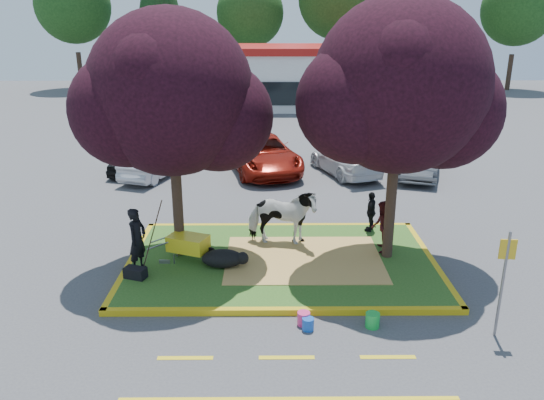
{
  "coord_description": "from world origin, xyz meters",
  "views": [
    {
      "loc": [
        -0.35,
        -13.06,
        6.33
      ],
      "look_at": [
        -0.26,
        0.5,
        1.68
      ],
      "focal_mm": 35.0,
      "sensor_mm": 36.0,
      "label": 1
    }
  ],
  "objects_px": {
    "bucket_pink": "(304,318)",
    "car_silver": "(155,163)",
    "bucket_green": "(373,320)",
    "car_black": "(137,156)",
    "sign_post": "(504,274)",
    "calf": "(222,259)",
    "bucket_blue": "(308,324)",
    "cow": "(282,217)",
    "wheelbarrow": "(189,244)",
    "handler": "(137,240)"
  },
  "relations": [
    {
      "from": "calf",
      "to": "bucket_blue",
      "type": "height_order",
      "value": "calf"
    },
    {
      "from": "cow",
      "to": "car_silver",
      "type": "xyz_separation_m",
      "value": [
        -5.12,
        7.4,
        -0.36
      ]
    },
    {
      "from": "cow",
      "to": "bucket_green",
      "type": "xyz_separation_m",
      "value": [
        1.87,
        -4.12,
        -0.82
      ]
    },
    {
      "from": "bucket_blue",
      "to": "car_silver",
      "type": "distance_m",
      "value": 12.9
    },
    {
      "from": "calf",
      "to": "car_black",
      "type": "height_order",
      "value": "car_black"
    },
    {
      "from": "sign_post",
      "to": "bucket_blue",
      "type": "relative_size",
      "value": 8.6
    },
    {
      "from": "car_silver",
      "to": "cow",
      "type": "bearing_deg",
      "value": 143.66
    },
    {
      "from": "bucket_blue",
      "to": "car_silver",
      "type": "height_order",
      "value": "car_silver"
    },
    {
      "from": "bucket_blue",
      "to": "car_black",
      "type": "bearing_deg",
      "value": 117.57
    },
    {
      "from": "cow",
      "to": "bucket_pink",
      "type": "bearing_deg",
      "value": -169.16
    },
    {
      "from": "handler",
      "to": "sign_post",
      "type": "relative_size",
      "value": 0.71
    },
    {
      "from": "sign_post",
      "to": "wheelbarrow",
      "type": "bearing_deg",
      "value": 158.36
    },
    {
      "from": "calf",
      "to": "cow",
      "type": "bearing_deg",
      "value": 21.93
    },
    {
      "from": "handler",
      "to": "calf",
      "type": "bearing_deg",
      "value": -65.98
    },
    {
      "from": "bucket_green",
      "to": "bucket_blue",
      "type": "height_order",
      "value": "bucket_green"
    },
    {
      "from": "car_black",
      "to": "calf",
      "type": "bearing_deg",
      "value": -57.48
    },
    {
      "from": "cow",
      "to": "car_black",
      "type": "bearing_deg",
      "value": 41.52
    },
    {
      "from": "calf",
      "to": "bucket_blue",
      "type": "relative_size",
      "value": 3.97
    },
    {
      "from": "car_black",
      "to": "car_silver",
      "type": "xyz_separation_m",
      "value": [
        0.99,
        -0.96,
        -0.02
      ]
    },
    {
      "from": "bucket_blue",
      "to": "car_black",
      "type": "relative_size",
      "value": 0.07
    },
    {
      "from": "sign_post",
      "to": "bucket_blue",
      "type": "xyz_separation_m",
      "value": [
        -3.92,
        0.25,
        -1.31
      ]
    },
    {
      "from": "handler",
      "to": "car_black",
      "type": "height_order",
      "value": "handler"
    },
    {
      "from": "calf",
      "to": "car_silver",
      "type": "relative_size",
      "value": 0.29
    },
    {
      "from": "bucket_green",
      "to": "sign_post",
      "type": "bearing_deg",
      "value": -7.83
    },
    {
      "from": "bucket_pink",
      "to": "car_silver",
      "type": "relative_size",
      "value": 0.08
    },
    {
      "from": "calf",
      "to": "car_black",
      "type": "xyz_separation_m",
      "value": [
        -4.52,
        9.83,
        0.26
      ]
    },
    {
      "from": "sign_post",
      "to": "bucket_green",
      "type": "bearing_deg",
      "value": 176.91
    },
    {
      "from": "calf",
      "to": "bucket_green",
      "type": "height_order",
      "value": "calf"
    },
    {
      "from": "handler",
      "to": "wheelbarrow",
      "type": "xyz_separation_m",
      "value": [
        1.21,
        0.56,
        -0.36
      ]
    },
    {
      "from": "calf",
      "to": "sign_post",
      "type": "relative_size",
      "value": 0.46
    },
    {
      "from": "handler",
      "to": "car_silver",
      "type": "height_order",
      "value": "handler"
    },
    {
      "from": "handler",
      "to": "car_black",
      "type": "relative_size",
      "value": 0.44
    },
    {
      "from": "wheelbarrow",
      "to": "car_black",
      "type": "bearing_deg",
      "value": 132.43
    },
    {
      "from": "bucket_pink",
      "to": "bucket_blue",
      "type": "height_order",
      "value": "bucket_pink"
    },
    {
      "from": "handler",
      "to": "car_black",
      "type": "xyz_separation_m",
      "value": [
        -2.38,
        9.98,
        -0.34
      ]
    },
    {
      "from": "handler",
      "to": "bucket_pink",
      "type": "bearing_deg",
      "value": -100.25
    },
    {
      "from": "wheelbarrow",
      "to": "bucket_pink",
      "type": "distance_m",
      "value": 4.18
    },
    {
      "from": "wheelbarrow",
      "to": "car_silver",
      "type": "distance_m",
      "value": 8.84
    },
    {
      "from": "handler",
      "to": "sign_post",
      "type": "xyz_separation_m",
      "value": [
        8.11,
        -2.86,
        0.46
      ]
    },
    {
      "from": "wheelbarrow",
      "to": "sign_post",
      "type": "distance_m",
      "value": 7.74
    },
    {
      "from": "handler",
      "to": "wheelbarrow",
      "type": "relative_size",
      "value": 0.91
    },
    {
      "from": "cow",
      "to": "handler",
      "type": "bearing_deg",
      "value": 118.76
    },
    {
      "from": "sign_post",
      "to": "calf",
      "type": "bearing_deg",
      "value": 158.04
    },
    {
      "from": "bucket_green",
      "to": "car_black",
      "type": "distance_m",
      "value": 14.82
    },
    {
      "from": "bucket_blue",
      "to": "calf",
      "type": "bearing_deg",
      "value": 126.64
    },
    {
      "from": "handler",
      "to": "bucket_blue",
      "type": "bearing_deg",
      "value": -101.78
    },
    {
      "from": "car_black",
      "to": "handler",
      "type": "bearing_deg",
      "value": -68.75
    },
    {
      "from": "cow",
      "to": "bucket_pink",
      "type": "height_order",
      "value": "cow"
    },
    {
      "from": "cow",
      "to": "bucket_green",
      "type": "distance_m",
      "value": 4.6
    },
    {
      "from": "bucket_green",
      "to": "wheelbarrow",
      "type": "bearing_deg",
      "value": 144.93
    }
  ]
}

